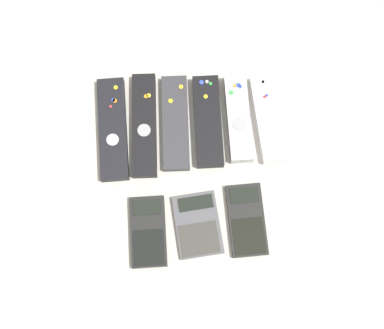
% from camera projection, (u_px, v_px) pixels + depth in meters
% --- Properties ---
extents(ground_plane, '(3.00, 3.00, 0.00)m').
position_uv_depth(ground_plane, '(194.00, 185.00, 1.03)').
color(ground_plane, beige).
extents(remote_0, '(0.06, 0.21, 0.02)m').
position_uv_depth(remote_0, '(113.00, 129.00, 1.05)').
color(remote_0, black).
rests_on(remote_0, ground_plane).
extents(remote_1, '(0.06, 0.21, 0.02)m').
position_uv_depth(remote_1, '(144.00, 125.00, 1.05)').
color(remote_1, black).
rests_on(remote_1, ground_plane).
extents(remote_2, '(0.06, 0.20, 0.02)m').
position_uv_depth(remote_2, '(175.00, 123.00, 1.05)').
color(remote_2, '#333338').
rests_on(remote_2, ground_plane).
extents(remote_3, '(0.06, 0.19, 0.03)m').
position_uv_depth(remote_3, '(208.00, 121.00, 1.05)').
color(remote_3, black).
rests_on(remote_3, ground_plane).
extents(remote_4, '(0.05, 0.18, 0.03)m').
position_uv_depth(remote_4, '(238.00, 118.00, 1.05)').
color(remote_4, '#B7B7BC').
rests_on(remote_4, ground_plane).
extents(remote_5, '(0.05, 0.18, 0.02)m').
position_uv_depth(remote_5, '(266.00, 119.00, 1.05)').
color(remote_5, white).
rests_on(remote_5, ground_plane).
extents(calculator_0, '(0.07, 0.13, 0.02)m').
position_uv_depth(calculator_0, '(148.00, 232.00, 1.00)').
color(calculator_0, black).
rests_on(calculator_0, ground_plane).
extents(calculator_1, '(0.09, 0.12, 0.01)m').
position_uv_depth(calculator_1, '(197.00, 225.00, 1.00)').
color(calculator_1, '#4C4C51').
rests_on(calculator_1, ground_plane).
extents(calculator_2, '(0.07, 0.14, 0.01)m').
position_uv_depth(calculator_2, '(247.00, 220.00, 1.00)').
color(calculator_2, black).
rests_on(calculator_2, ground_plane).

